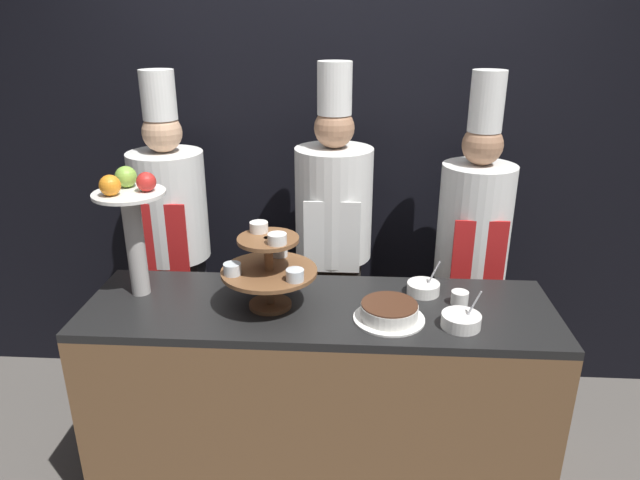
{
  "coord_description": "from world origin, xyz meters",
  "views": [
    {
      "loc": [
        0.13,
        -1.78,
        2.04
      ],
      "look_at": [
        0.0,
        0.39,
        1.18
      ],
      "focal_mm": 32.0,
      "sensor_mm": 36.0,
      "label": 1
    }
  ],
  "objects_px": {
    "tiered_stand": "(269,265)",
    "serving_bowl_near": "(461,321)",
    "fruit_pedestal": "(131,214)",
    "chef_left": "(173,237)",
    "serving_bowl_far": "(423,288)",
    "cake_round": "(389,312)",
    "chef_center_left": "(333,237)",
    "chef_center_right": "(472,247)",
    "cup_white": "(460,298)"
  },
  "relations": [
    {
      "from": "cake_round",
      "to": "serving_bowl_far",
      "type": "xyz_separation_m",
      "value": [
        0.16,
        0.23,
        -0.01
      ]
    },
    {
      "from": "cup_white",
      "to": "serving_bowl_near",
      "type": "bearing_deg",
      "value": -97.7
    },
    {
      "from": "chef_center_left",
      "to": "cup_white",
      "type": "bearing_deg",
      "value": -44.44
    },
    {
      "from": "chef_center_left",
      "to": "chef_center_right",
      "type": "bearing_deg",
      "value": -0.0
    },
    {
      "from": "tiered_stand",
      "to": "chef_center_right",
      "type": "height_order",
      "value": "chef_center_right"
    },
    {
      "from": "chef_center_left",
      "to": "chef_center_right",
      "type": "relative_size",
      "value": 1.02
    },
    {
      "from": "serving_bowl_far",
      "to": "chef_center_right",
      "type": "height_order",
      "value": "chef_center_right"
    },
    {
      "from": "fruit_pedestal",
      "to": "chef_center_left",
      "type": "relative_size",
      "value": 0.29
    },
    {
      "from": "fruit_pedestal",
      "to": "chef_center_right",
      "type": "bearing_deg",
      "value": 18.77
    },
    {
      "from": "serving_bowl_near",
      "to": "chef_center_left",
      "type": "bearing_deg",
      "value": 125.74
    },
    {
      "from": "tiered_stand",
      "to": "serving_bowl_far",
      "type": "relative_size",
      "value": 2.55
    },
    {
      "from": "serving_bowl_far",
      "to": "tiered_stand",
      "type": "bearing_deg",
      "value": -166.37
    },
    {
      "from": "tiered_stand",
      "to": "cake_round",
      "type": "distance_m",
      "value": 0.51
    },
    {
      "from": "cup_white",
      "to": "cake_round",
      "type": "bearing_deg",
      "value": -153.65
    },
    {
      "from": "serving_bowl_far",
      "to": "chef_center_right",
      "type": "distance_m",
      "value": 0.53
    },
    {
      "from": "serving_bowl_near",
      "to": "serving_bowl_far",
      "type": "bearing_deg",
      "value": 112.55
    },
    {
      "from": "tiered_stand",
      "to": "chef_left",
      "type": "distance_m",
      "value": 0.85
    },
    {
      "from": "cake_round",
      "to": "chef_center_left",
      "type": "height_order",
      "value": "chef_center_left"
    },
    {
      "from": "cake_round",
      "to": "chef_left",
      "type": "distance_m",
      "value": 1.26
    },
    {
      "from": "tiered_stand",
      "to": "serving_bowl_near",
      "type": "height_order",
      "value": "tiered_stand"
    },
    {
      "from": "cup_white",
      "to": "serving_bowl_near",
      "type": "relative_size",
      "value": 0.46
    },
    {
      "from": "serving_bowl_far",
      "to": "chef_center_left",
      "type": "relative_size",
      "value": 0.08
    },
    {
      "from": "cake_round",
      "to": "chef_left",
      "type": "relative_size",
      "value": 0.16
    },
    {
      "from": "chef_left",
      "to": "cake_round",
      "type": "bearing_deg",
      "value": -32.48
    },
    {
      "from": "serving_bowl_far",
      "to": "chef_center_right",
      "type": "relative_size",
      "value": 0.08
    },
    {
      "from": "chef_left",
      "to": "chef_center_right",
      "type": "relative_size",
      "value": 1.0
    },
    {
      "from": "fruit_pedestal",
      "to": "chef_left",
      "type": "height_order",
      "value": "chef_left"
    },
    {
      "from": "chef_center_left",
      "to": "fruit_pedestal",
      "type": "bearing_deg",
      "value": -147.78
    },
    {
      "from": "serving_bowl_far",
      "to": "chef_center_right",
      "type": "bearing_deg",
      "value": 57.33
    },
    {
      "from": "chef_center_left",
      "to": "chef_center_right",
      "type": "distance_m",
      "value": 0.69
    },
    {
      "from": "serving_bowl_far",
      "to": "chef_left",
      "type": "distance_m",
      "value": 1.3
    },
    {
      "from": "fruit_pedestal",
      "to": "cup_white",
      "type": "bearing_deg",
      "value": -1.0
    },
    {
      "from": "cup_white",
      "to": "chef_center_left",
      "type": "relative_size",
      "value": 0.04
    },
    {
      "from": "tiered_stand",
      "to": "chef_center_left",
      "type": "relative_size",
      "value": 0.21
    },
    {
      "from": "chef_center_right",
      "to": "tiered_stand",
      "type": "bearing_deg",
      "value": -146.99
    },
    {
      "from": "cup_white",
      "to": "chef_center_right",
      "type": "bearing_deg",
      "value": 74.65
    },
    {
      "from": "cake_round",
      "to": "chef_left",
      "type": "height_order",
      "value": "chef_left"
    },
    {
      "from": "tiered_stand",
      "to": "chef_center_right",
      "type": "relative_size",
      "value": 0.21
    },
    {
      "from": "serving_bowl_near",
      "to": "chef_left",
      "type": "xyz_separation_m",
      "value": [
        -1.34,
        0.72,
        0.03
      ]
    },
    {
      "from": "serving_bowl_near",
      "to": "chef_center_left",
      "type": "relative_size",
      "value": 0.08
    },
    {
      "from": "serving_bowl_near",
      "to": "chef_left",
      "type": "distance_m",
      "value": 1.52
    },
    {
      "from": "cup_white",
      "to": "chef_center_right",
      "type": "xyz_separation_m",
      "value": [
        0.15,
        0.53,
        0.01
      ]
    },
    {
      "from": "tiered_stand",
      "to": "serving_bowl_far",
      "type": "height_order",
      "value": "tiered_stand"
    },
    {
      "from": "fruit_pedestal",
      "to": "cake_round",
      "type": "height_order",
      "value": "fruit_pedestal"
    },
    {
      "from": "serving_bowl_far",
      "to": "chef_left",
      "type": "xyz_separation_m",
      "value": [
        -1.22,
        0.44,
        0.03
      ]
    },
    {
      "from": "cake_round",
      "to": "chef_center_left",
      "type": "relative_size",
      "value": 0.15
    },
    {
      "from": "tiered_stand",
      "to": "chef_left",
      "type": "relative_size",
      "value": 0.21
    },
    {
      "from": "tiered_stand",
      "to": "cup_white",
      "type": "xyz_separation_m",
      "value": [
        0.78,
        0.07,
        -0.16
      ]
    },
    {
      "from": "fruit_pedestal",
      "to": "serving_bowl_near",
      "type": "relative_size",
      "value": 3.5
    },
    {
      "from": "fruit_pedestal",
      "to": "tiered_stand",
      "type": "bearing_deg",
      "value": -8.99
    }
  ]
}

